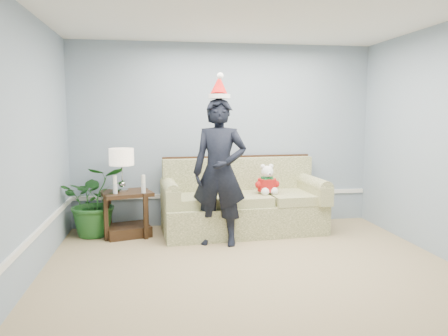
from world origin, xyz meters
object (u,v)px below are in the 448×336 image
side_table (127,219)px  houseplant (96,201)px  sofa (242,205)px  table_lamp (121,159)px  teddy_bear (267,183)px  man (220,172)px

side_table → houseplant: (-0.42, 0.08, 0.25)m
sofa → houseplant: (-2.03, 0.06, 0.11)m
sofa → table_lamp: table_lamp is taller
houseplant → teddy_bear: bearing=-4.6°
sofa → teddy_bear: bearing=-25.3°
table_lamp → sofa: bearing=0.2°
sofa → side_table: (-1.61, -0.02, -0.13)m
houseplant → man: (1.62, -0.65, 0.45)m
sofa → side_table: 1.62m
houseplant → sofa: bearing=-1.8°
table_lamp → man: (1.25, -0.58, -0.13)m
sofa → side_table: size_ratio=3.01×
side_table → table_lamp: size_ratio=1.30×
side_table → teddy_bear: size_ratio=1.79×
teddy_bear → side_table: bearing=169.8°
teddy_bear → sofa: bearing=151.8°
table_lamp → man: bearing=-25.0°
man → side_table: bearing=171.2°
side_table → table_lamp: (-0.05, 0.01, 0.83)m
teddy_bear → houseplant: bearing=168.4°
teddy_bear → man: bearing=-154.9°
teddy_bear → table_lamp: bearing=169.6°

